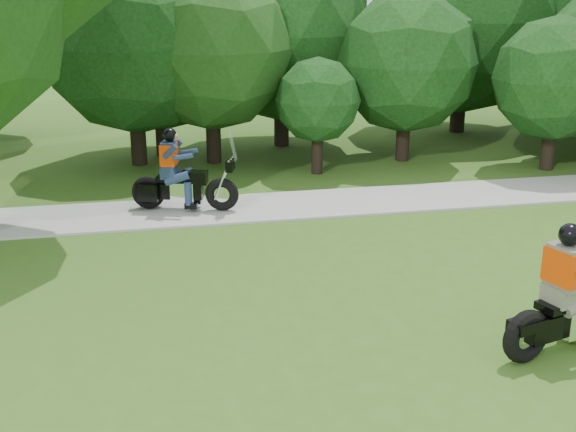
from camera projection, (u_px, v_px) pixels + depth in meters
name	position (u px, v px, depth m)	size (l,w,h in m)	color
walkway	(405.00, 198.00, 17.79)	(60.00, 2.20, 0.06)	#9C9C97
tree_line	(382.00, 35.00, 23.19)	(39.56, 12.03, 7.19)	black
chopper_motorcycle	(571.00, 303.00, 10.32)	(2.69, 1.21, 1.95)	black
touring_motorcycle	(178.00, 180.00, 16.60)	(2.47, 1.27, 1.92)	black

